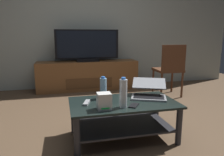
% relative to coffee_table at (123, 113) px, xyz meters
% --- Properties ---
extents(ground_plane, '(7.68, 7.68, 0.00)m').
position_rel_coffee_table_xyz_m(ground_plane, '(-0.00, 0.21, -0.27)').
color(ground_plane, brown).
extents(back_wall, '(6.40, 0.12, 2.80)m').
position_rel_coffee_table_xyz_m(back_wall, '(-0.00, 2.47, 1.13)').
color(back_wall, '#A8B2A8').
rests_on(back_wall, ground).
extents(coffee_table, '(1.09, 0.61, 0.40)m').
position_rel_coffee_table_xyz_m(coffee_table, '(0.00, 0.00, 0.00)').
color(coffee_table, black).
rests_on(coffee_table, ground).
extents(media_cabinet, '(1.96, 0.44, 0.57)m').
position_rel_coffee_table_xyz_m(media_cabinet, '(-0.10, 2.15, 0.01)').
color(media_cabinet, brown).
rests_on(media_cabinet, ground).
extents(television, '(1.22, 0.20, 0.61)m').
position_rel_coffee_table_xyz_m(television, '(-0.10, 2.13, 0.59)').
color(television, black).
rests_on(television, media_cabinet).
extents(dining_chair, '(0.46, 0.46, 0.92)m').
position_rel_coffee_table_xyz_m(dining_chair, '(1.23, 1.32, 0.25)').
color(dining_chair, '#59331E').
rests_on(dining_chair, ground).
extents(laptop, '(0.49, 0.50, 0.17)m').
position_rel_coffee_table_xyz_m(laptop, '(0.33, 0.11, 0.19)').
color(laptop, gray).
rests_on(laptop, coffee_table).
extents(router_box, '(0.13, 0.12, 0.15)m').
position_rel_coffee_table_xyz_m(router_box, '(-0.24, -0.17, 0.20)').
color(router_box, white).
rests_on(router_box, coffee_table).
extents(water_bottle_near, '(0.07, 0.07, 0.24)m').
position_rel_coffee_table_xyz_m(water_bottle_near, '(-0.17, 0.18, 0.24)').
color(water_bottle_near, '#99C6E5').
rests_on(water_bottle_near, coffee_table).
extents(water_bottle_far, '(0.07, 0.07, 0.29)m').
position_rel_coffee_table_xyz_m(water_bottle_far, '(-0.05, -0.16, 0.26)').
color(water_bottle_far, silver).
rests_on(water_bottle_far, coffee_table).
extents(cell_phone, '(0.14, 0.15, 0.01)m').
position_rel_coffee_table_xyz_m(cell_phone, '(0.06, -0.15, 0.13)').
color(cell_phone, black).
rests_on(cell_phone, coffee_table).
extents(tv_remote, '(0.09, 0.17, 0.02)m').
position_rel_coffee_table_xyz_m(tv_remote, '(-0.37, 0.03, 0.14)').
color(tv_remote, '#99999E').
rests_on(tv_remote, coffee_table).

